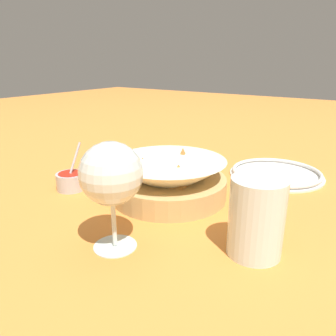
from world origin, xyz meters
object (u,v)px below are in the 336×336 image
at_px(sauce_cup, 71,180).
at_px(beer_mug, 257,219).
at_px(food_basket, 168,181).
at_px(side_plate, 276,173).
at_px(wine_glass, 111,176).

distance_m(sauce_cup, beer_mug, 0.42).
distance_m(food_basket, sauce_cup, 0.22).
xyz_separation_m(food_basket, sauce_cup, (-0.09, 0.20, -0.01)).
bearing_deg(sauce_cup, side_plate, -45.39).
bearing_deg(sauce_cup, food_basket, -66.30).
distance_m(food_basket, side_plate, 0.29).
xyz_separation_m(wine_glass, beer_mug, (0.10, -0.18, -0.06)).
height_order(sauce_cup, wine_glass, wine_glass).
bearing_deg(food_basket, side_plate, -30.11).
relative_size(sauce_cup, wine_glass, 0.61).
relative_size(sauce_cup, side_plate, 0.45).
bearing_deg(food_basket, sauce_cup, 113.70).
relative_size(food_basket, sauce_cup, 2.35).
distance_m(food_basket, wine_glass, 0.22).
relative_size(wine_glass, beer_mug, 1.34).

